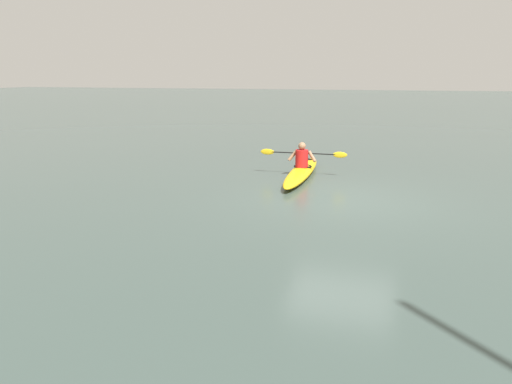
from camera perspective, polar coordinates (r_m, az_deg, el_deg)
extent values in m
plane|color=#384742|center=(11.22, 10.52, -0.94)|extent=(160.00, 160.00, 0.00)
ellipsoid|color=#EAB214|center=(13.61, 5.46, 2.44)|extent=(0.70, 4.44, 0.28)
torus|color=black|center=(13.76, 5.59, 3.07)|extent=(0.53, 0.53, 0.04)
cylinder|color=black|center=(14.87, 6.34, 3.90)|extent=(0.18, 0.18, 0.02)
cylinder|color=red|center=(13.51, 5.47, 4.00)|extent=(0.36, 0.36, 0.48)
sphere|color=#936B4C|center=(13.45, 5.51, 5.48)|extent=(0.21, 0.21, 0.21)
cylinder|color=black|center=(13.68, 5.63, 4.62)|extent=(2.08, 0.10, 0.03)
ellipsoid|color=gold|center=(13.89, 1.38, 4.82)|extent=(0.40, 0.05, 0.17)
ellipsoid|color=gold|center=(13.56, 9.98, 4.39)|extent=(0.40, 0.05, 0.17)
cylinder|color=#936B4C|center=(13.62, 4.38, 4.34)|extent=(0.27, 0.22, 0.34)
cylinder|color=#936B4C|center=(13.53, 6.70, 4.23)|extent=(0.27, 0.22, 0.34)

